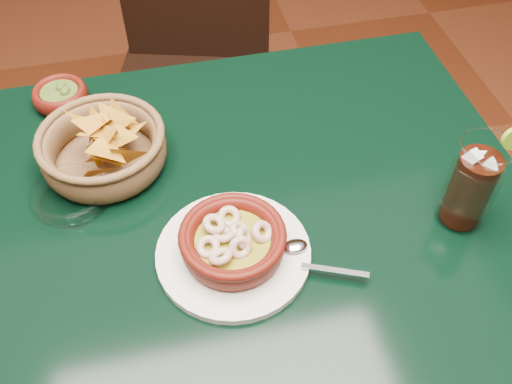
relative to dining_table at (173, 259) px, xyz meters
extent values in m
cube|color=black|center=(0.00, 0.00, 0.08)|extent=(1.20, 0.80, 0.04)
cylinder|color=black|center=(0.54, 0.34, -0.30)|extent=(0.06, 0.06, 0.71)
cube|color=black|center=(0.11, 0.64, -0.20)|extent=(0.52, 0.52, 0.04)
cylinder|color=black|center=(-0.11, 0.52, -0.43)|extent=(0.04, 0.04, 0.45)
cylinder|color=black|center=(0.23, 0.42, -0.43)|extent=(0.04, 0.04, 0.45)
cylinder|color=black|center=(-0.01, 0.86, -0.43)|extent=(0.04, 0.04, 0.45)
cylinder|color=black|center=(0.34, 0.76, -0.43)|extent=(0.04, 0.04, 0.45)
cylinder|color=silver|center=(0.09, -0.08, 0.11)|extent=(0.23, 0.23, 0.01)
cylinder|color=#440D07|center=(0.09, -0.08, 0.12)|extent=(0.14, 0.14, 0.01)
torus|color=#440D07|center=(0.09, -0.08, 0.13)|extent=(0.17, 0.17, 0.04)
torus|color=#440D07|center=(0.09, -0.08, 0.15)|extent=(0.16, 0.16, 0.01)
cylinder|color=olive|center=(0.09, -0.08, 0.14)|extent=(0.12, 0.12, 0.01)
torus|color=#C4A38F|center=(0.13, -0.09, 0.15)|extent=(0.05, 0.04, 0.04)
torus|color=#C4A38F|center=(0.10, -0.08, 0.14)|extent=(0.05, 0.05, 0.04)
torus|color=#C4A38F|center=(0.09, -0.05, 0.14)|extent=(0.05, 0.05, 0.03)
torus|color=#C4A38F|center=(0.07, -0.06, 0.15)|extent=(0.05, 0.05, 0.02)
torus|color=#C4A38F|center=(0.08, -0.08, 0.14)|extent=(0.04, 0.04, 0.03)
torus|color=#C4A38F|center=(0.05, -0.09, 0.15)|extent=(0.05, 0.05, 0.03)
torus|color=#C4A38F|center=(0.07, -0.12, 0.15)|extent=(0.05, 0.05, 0.03)
torus|color=#C4A38F|center=(0.10, -0.11, 0.15)|extent=(0.05, 0.04, 0.04)
torus|color=#C4A38F|center=(0.11, -0.09, 0.15)|extent=(0.04, 0.04, 0.04)
cube|color=silver|center=(0.23, -0.15, 0.12)|extent=(0.09, 0.05, 0.00)
ellipsoid|color=silver|center=(0.18, -0.10, 0.12)|extent=(0.04, 0.03, 0.01)
cylinder|color=brown|center=(-0.08, 0.15, 0.10)|extent=(0.18, 0.18, 0.01)
torus|color=brown|center=(-0.08, 0.15, 0.13)|extent=(0.24, 0.24, 0.06)
torus|color=brown|center=(-0.08, 0.15, 0.16)|extent=(0.21, 0.21, 0.01)
cone|color=#B87B1C|center=(-0.09, 0.17, 0.15)|extent=(0.05, 0.10, 0.09)
cone|color=#B87B1C|center=(-0.05, 0.11, 0.15)|extent=(0.11, 0.03, 0.10)
cone|color=#B87B1C|center=(-0.08, 0.12, 0.16)|extent=(0.09, 0.11, 0.07)
cone|color=#B87B1C|center=(-0.06, 0.13, 0.17)|extent=(0.10, 0.08, 0.06)
cone|color=#B87B1C|center=(-0.09, 0.17, 0.17)|extent=(0.06, 0.11, 0.10)
cone|color=#B87B1C|center=(-0.08, 0.13, 0.15)|extent=(0.11, 0.09, 0.07)
cone|color=#B87B1C|center=(-0.05, 0.18, 0.16)|extent=(0.08, 0.06, 0.08)
cone|color=#B87B1C|center=(-0.03, 0.17, 0.15)|extent=(0.08, 0.08, 0.06)
cone|color=#B87B1C|center=(-0.08, 0.15, 0.18)|extent=(0.09, 0.07, 0.08)
cone|color=#B87B1C|center=(-0.07, 0.14, 0.16)|extent=(0.11, 0.05, 0.10)
cone|color=#B87B1C|center=(-0.08, 0.14, 0.14)|extent=(0.09, 0.06, 0.11)
cone|color=#B87B1C|center=(-0.05, 0.19, 0.14)|extent=(0.09, 0.09, 0.06)
cone|color=#B87B1C|center=(-0.10, 0.17, 0.18)|extent=(0.06, 0.08, 0.08)
cone|color=#B87B1C|center=(-0.08, 0.13, 0.18)|extent=(0.06, 0.10, 0.09)
cone|color=#B87B1C|center=(-0.07, 0.14, 0.14)|extent=(0.09, 0.06, 0.09)
cone|color=#B87B1C|center=(-0.08, 0.15, 0.19)|extent=(0.08, 0.08, 0.06)
cone|color=#B87B1C|center=(-0.09, 0.14, 0.18)|extent=(0.10, 0.10, 0.05)
cone|color=#B87B1C|center=(-0.06, 0.17, 0.17)|extent=(0.10, 0.08, 0.07)
cone|color=#B87B1C|center=(-0.10, 0.18, 0.17)|extent=(0.07, 0.09, 0.09)
cone|color=#B87B1C|center=(-0.07, 0.11, 0.17)|extent=(0.09, 0.10, 0.06)
cone|color=#B87B1C|center=(-0.08, 0.14, 0.14)|extent=(0.11, 0.05, 0.10)
cone|color=#B87B1C|center=(-0.10, 0.09, 0.14)|extent=(0.09, 0.05, 0.08)
cylinder|color=#440D07|center=(-0.15, 0.33, 0.10)|extent=(0.08, 0.08, 0.01)
torus|color=#440D07|center=(-0.15, 0.33, 0.12)|extent=(0.12, 0.12, 0.04)
cylinder|color=#2E4714|center=(-0.15, 0.33, 0.12)|extent=(0.07, 0.07, 0.01)
sphere|color=#2E4714|center=(-0.15, 0.34, 0.13)|extent=(0.02, 0.02, 0.02)
sphere|color=#2E4714|center=(-0.15, 0.34, 0.13)|extent=(0.02, 0.02, 0.02)
sphere|color=#2E4714|center=(-0.14, 0.33, 0.13)|extent=(0.02, 0.02, 0.02)
sphere|color=#2E4714|center=(-0.14, 0.32, 0.13)|extent=(0.02, 0.02, 0.02)
sphere|color=#2E4714|center=(-0.15, 0.34, 0.13)|extent=(0.02, 0.02, 0.02)
cylinder|color=white|center=(0.45, -0.09, 0.10)|extent=(0.07, 0.07, 0.01)
torus|color=white|center=(0.45, -0.09, 0.18)|extent=(0.16, 0.16, 0.09)
cylinder|color=black|center=(0.45, -0.09, 0.17)|extent=(0.06, 0.06, 0.13)
cube|color=silver|center=(0.45, -0.08, 0.22)|extent=(0.03, 0.03, 0.03)
cube|color=silver|center=(0.46, -0.10, 0.23)|extent=(0.03, 0.03, 0.03)
cube|color=silver|center=(0.44, -0.09, 0.23)|extent=(0.03, 0.03, 0.03)
cube|color=silver|center=(0.46, -0.08, 0.22)|extent=(0.02, 0.02, 0.03)
torus|color=white|center=(0.45, -0.09, 0.26)|extent=(0.08, 0.08, 0.00)
cylinder|color=white|center=(-0.14, 0.08, 0.10)|extent=(0.12, 0.12, 0.01)
torus|color=white|center=(-0.14, 0.08, 0.12)|extent=(0.14, 0.14, 0.03)
camera|label=1|loc=(0.01, -0.56, 0.80)|focal=40.00mm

